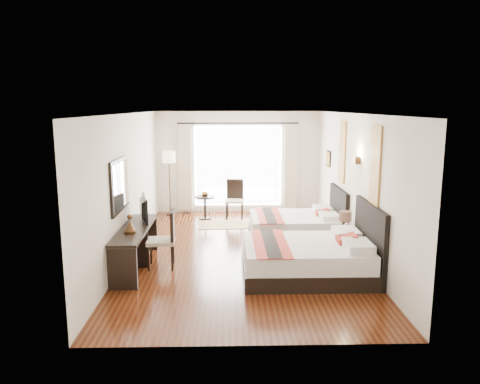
{
  "coord_description": "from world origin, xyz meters",
  "views": [
    {
      "loc": [
        -0.27,
        -9.13,
        2.95
      ],
      "look_at": [
        -0.04,
        0.18,
        1.22
      ],
      "focal_mm": 35.0,
      "sensor_mm": 36.0,
      "label": 1
    }
  ],
  "objects_px": {
    "television": "(141,209)",
    "desk_chair": "(162,250)",
    "bed_far": "(298,225)",
    "vase": "(347,230)",
    "bed_near": "(311,257)",
    "floor_lamp": "(169,161)",
    "fruit_bowl": "(205,195)",
    "console_desk": "(135,248)",
    "nightstand": "(344,245)",
    "table_lamp": "(345,218)",
    "side_table": "(205,207)",
    "window_chair": "(235,207)"
  },
  "relations": [
    {
      "from": "bed_near",
      "to": "table_lamp",
      "type": "xyz_separation_m",
      "value": [
        0.86,
        1.12,
        0.44
      ]
    },
    {
      "from": "vase",
      "to": "side_table",
      "type": "bearing_deg",
      "value": 130.87
    },
    {
      "from": "bed_near",
      "to": "bed_far",
      "type": "xyz_separation_m",
      "value": [
        0.11,
        2.34,
        -0.03
      ]
    },
    {
      "from": "desk_chair",
      "to": "fruit_bowl",
      "type": "bearing_deg",
      "value": -102.05
    },
    {
      "from": "floor_lamp",
      "to": "fruit_bowl",
      "type": "xyz_separation_m",
      "value": [
        0.97,
        -0.47,
        -0.85
      ]
    },
    {
      "from": "floor_lamp",
      "to": "bed_far",
      "type": "bearing_deg",
      "value": -37.11
    },
    {
      "from": "nightstand",
      "to": "console_desk",
      "type": "height_order",
      "value": "console_desk"
    },
    {
      "from": "nightstand",
      "to": "television",
      "type": "distance_m",
      "value": 4.06
    },
    {
      "from": "floor_lamp",
      "to": "side_table",
      "type": "bearing_deg",
      "value": -27.06
    },
    {
      "from": "table_lamp",
      "to": "vase",
      "type": "bearing_deg",
      "value": -95.65
    },
    {
      "from": "table_lamp",
      "to": "vase",
      "type": "distance_m",
      "value": 0.32
    },
    {
      "from": "nightstand",
      "to": "table_lamp",
      "type": "distance_m",
      "value": 0.54
    },
    {
      "from": "bed_far",
      "to": "window_chair",
      "type": "bearing_deg",
      "value": 126.11
    },
    {
      "from": "floor_lamp",
      "to": "side_table",
      "type": "relative_size",
      "value": 2.87
    },
    {
      "from": "bed_far",
      "to": "vase",
      "type": "xyz_separation_m",
      "value": [
        0.73,
        -1.47,
        0.28
      ]
    },
    {
      "from": "vase",
      "to": "side_table",
      "type": "distance_m",
      "value": 4.45
    },
    {
      "from": "table_lamp",
      "to": "desk_chair",
      "type": "distance_m",
      "value": 3.62
    },
    {
      "from": "table_lamp",
      "to": "desk_chair",
      "type": "xyz_separation_m",
      "value": [
        -3.54,
        -0.63,
        -0.44
      ]
    },
    {
      "from": "desk_chair",
      "to": "table_lamp",
      "type": "bearing_deg",
      "value": -172.85
    },
    {
      "from": "floor_lamp",
      "to": "fruit_bowl",
      "type": "relative_size",
      "value": 8.35
    },
    {
      "from": "window_chair",
      "to": "fruit_bowl",
      "type": "bearing_deg",
      "value": -85.86
    },
    {
      "from": "console_desk",
      "to": "fruit_bowl",
      "type": "height_order",
      "value": "console_desk"
    },
    {
      "from": "nightstand",
      "to": "floor_lamp",
      "type": "relative_size",
      "value": 0.28
    },
    {
      "from": "television",
      "to": "floor_lamp",
      "type": "distance_m",
      "value": 3.73
    },
    {
      "from": "console_desk",
      "to": "window_chair",
      "type": "bearing_deg",
      "value": 63.52
    },
    {
      "from": "bed_far",
      "to": "television",
      "type": "relative_size",
      "value": 2.46
    },
    {
      "from": "vase",
      "to": "television",
      "type": "relative_size",
      "value": 0.18
    },
    {
      "from": "bed_near",
      "to": "vase",
      "type": "xyz_separation_m",
      "value": [
        0.84,
        0.87,
        0.24
      ]
    },
    {
      "from": "console_desk",
      "to": "bed_far",
      "type": "bearing_deg",
      "value": 29.59
    },
    {
      "from": "television",
      "to": "desk_chair",
      "type": "height_order",
      "value": "television"
    },
    {
      "from": "console_desk",
      "to": "desk_chair",
      "type": "distance_m",
      "value": 0.5
    },
    {
      "from": "bed_near",
      "to": "table_lamp",
      "type": "distance_m",
      "value": 1.48
    },
    {
      "from": "table_lamp",
      "to": "television",
      "type": "distance_m",
      "value": 4.02
    },
    {
      "from": "fruit_bowl",
      "to": "television",
      "type": "bearing_deg",
      "value": -108.45
    },
    {
      "from": "television",
      "to": "floor_lamp",
      "type": "xyz_separation_m",
      "value": [
        0.1,
        3.7,
        0.49
      ]
    },
    {
      "from": "nightstand",
      "to": "television",
      "type": "bearing_deg",
      "value": 179.87
    },
    {
      "from": "vase",
      "to": "television",
      "type": "xyz_separation_m",
      "value": [
        -3.99,
        0.16,
        0.42
      ]
    },
    {
      "from": "desk_chair",
      "to": "side_table",
      "type": "xyz_separation_m",
      "value": [
        0.61,
        3.74,
        -0.02
      ]
    },
    {
      "from": "television",
      "to": "window_chair",
      "type": "distance_m",
      "value": 3.79
    },
    {
      "from": "bed_near",
      "to": "window_chair",
      "type": "height_order",
      "value": "bed_near"
    },
    {
      "from": "bed_near",
      "to": "desk_chair",
      "type": "height_order",
      "value": "bed_near"
    },
    {
      "from": "console_desk",
      "to": "side_table",
      "type": "distance_m",
      "value": 3.91
    },
    {
      "from": "bed_near",
      "to": "fruit_bowl",
      "type": "distance_m",
      "value": 4.75
    },
    {
      "from": "console_desk",
      "to": "floor_lamp",
      "type": "height_order",
      "value": "floor_lamp"
    },
    {
      "from": "console_desk",
      "to": "side_table",
      "type": "height_order",
      "value": "console_desk"
    },
    {
      "from": "desk_chair",
      "to": "console_desk",
      "type": "bearing_deg",
      "value": -1.75
    },
    {
      "from": "bed_near",
      "to": "side_table",
      "type": "relative_size",
      "value": 3.7
    },
    {
      "from": "nightstand",
      "to": "floor_lamp",
      "type": "xyz_separation_m",
      "value": [
        -3.89,
        3.71,
        1.25
      ]
    },
    {
      "from": "bed_far",
      "to": "console_desk",
      "type": "height_order",
      "value": "bed_far"
    },
    {
      "from": "floor_lamp",
      "to": "bed_near",
      "type": "bearing_deg",
      "value": -57.23
    }
  ]
}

